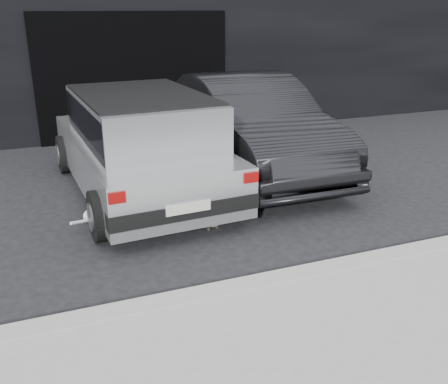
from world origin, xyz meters
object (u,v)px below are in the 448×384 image
object	(u,v)px
silver_hatchback	(140,139)
cat_white	(108,211)
second_car	(249,123)
cat_siamese	(208,218)

from	to	relation	value
silver_hatchback	cat_white	bearing A→B (deg)	-126.87
second_car	cat_siamese	distance (m)	2.71
silver_hatchback	second_car	distance (m)	2.12
silver_hatchback	second_car	world-z (taller)	second_car
silver_hatchback	cat_white	xyz separation A→B (m)	(-0.68, -1.03, -0.65)
second_car	cat_white	distance (m)	3.22
silver_hatchback	cat_white	world-z (taller)	silver_hatchback
second_car	cat_white	world-z (taller)	second_car
cat_white	cat_siamese	bearing A→B (deg)	57.97
silver_hatchback	cat_siamese	bearing A→B (deg)	-74.87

